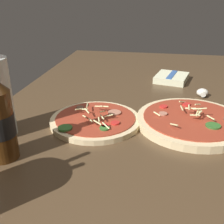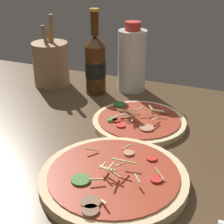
% 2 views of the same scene
% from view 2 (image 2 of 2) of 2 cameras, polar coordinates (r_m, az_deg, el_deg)
% --- Properties ---
extents(counter_slab, '(1.60, 0.90, 0.03)m').
position_cam_2_polar(counter_slab, '(0.75, 7.31, -8.55)').
color(counter_slab, '#4C3823').
rests_on(counter_slab, ground).
extents(pizza_near, '(0.28, 0.28, 0.05)m').
position_cam_2_polar(pizza_near, '(0.66, 0.25, -10.94)').
color(pizza_near, beige).
rests_on(pizza_near, counter_slab).
extents(pizza_far, '(0.24, 0.24, 0.04)m').
position_cam_2_polar(pizza_far, '(0.87, 4.49, -1.56)').
color(pizza_far, beige).
rests_on(pizza_far, counter_slab).
extents(beer_bottle, '(0.06, 0.06, 0.25)m').
position_cam_2_polar(beer_bottle, '(1.04, -2.77, 8.00)').
color(beer_bottle, '#47280F').
rests_on(beer_bottle, counter_slab).
extents(oil_bottle, '(0.09, 0.09, 0.21)m').
position_cam_2_polar(oil_bottle, '(1.06, 3.34, 8.69)').
color(oil_bottle, silver).
rests_on(oil_bottle, counter_slab).
extents(utensil_crock, '(0.11, 0.11, 0.23)m').
position_cam_2_polar(utensil_crock, '(1.13, -10.12, 7.97)').
color(utensil_crock, '#9E7A56').
rests_on(utensil_crock, counter_slab).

